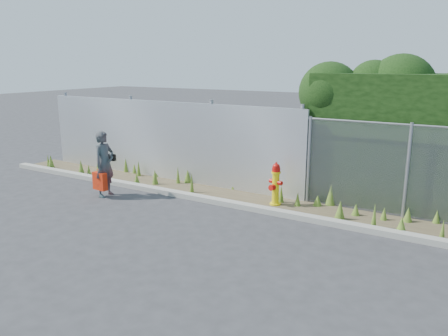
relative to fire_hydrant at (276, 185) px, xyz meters
name	(u,v)px	position (x,y,z in m)	size (l,w,h in m)	color
ground	(200,235)	(-0.50, -2.38, -0.50)	(80.00, 80.00, 0.00)	#323234
curb	(244,206)	(-0.50, -0.58, -0.44)	(16.00, 0.22, 0.12)	gray
weed_strip	(246,193)	(-0.83, 0.10, -0.36)	(16.00, 1.34, 0.54)	#4D402C
corrugated_fence	(163,140)	(-3.75, 0.62, 0.60)	(8.50, 0.21, 2.30)	silver
fire_hydrant	(276,185)	(0.00, 0.00, 0.00)	(0.34, 0.31, 1.03)	yellow
woman	(104,164)	(-3.93, -1.46, 0.32)	(0.60, 0.39, 1.63)	#0F6464
red_tote_bag	(100,181)	(-3.95, -1.62, -0.08)	(0.39, 0.14, 0.52)	red
black_shoulder_bag	(112,157)	(-3.91, -1.23, 0.44)	(0.22, 0.09, 0.16)	black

